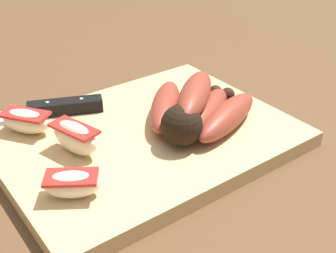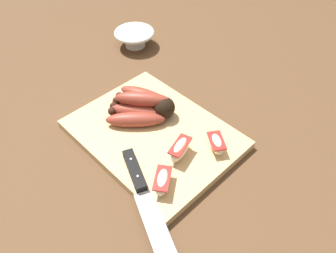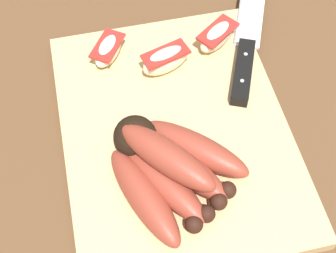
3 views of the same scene
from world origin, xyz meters
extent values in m
plane|color=brown|center=(0.00, 0.00, 0.00)|extent=(6.00, 6.00, 0.00)
cube|color=tan|center=(-0.01, 0.00, 0.01)|extent=(0.36, 0.27, 0.02)
sphere|color=black|center=(0.01, -0.05, 0.05)|extent=(0.05, 0.05, 0.05)
ellipsoid|color=brown|center=(0.08, -0.06, 0.04)|extent=(0.14, 0.08, 0.03)
sphere|color=black|center=(0.12, -0.01, 0.04)|extent=(0.02, 0.02, 0.02)
ellipsoid|color=brown|center=(0.06, -0.03, 0.04)|extent=(0.14, 0.10, 0.03)
sphere|color=black|center=(0.11, 0.01, 0.04)|extent=(0.02, 0.02, 0.02)
ellipsoid|color=brown|center=(0.05, -0.01, 0.04)|extent=(0.13, 0.11, 0.03)
sphere|color=black|center=(0.10, 0.02, 0.04)|extent=(0.02, 0.02, 0.02)
ellipsoid|color=brown|center=(0.03, 0.01, 0.04)|extent=(0.12, 0.12, 0.03)
sphere|color=black|center=(0.09, 0.04, 0.04)|extent=(0.02, 0.02, 0.02)
ellipsoid|color=brown|center=(0.05, -0.02, 0.06)|extent=(0.12, 0.11, 0.04)
cube|color=silver|center=(-0.20, 0.16, 0.02)|extent=(0.18, 0.10, 0.00)
cube|color=#99999E|center=(-0.21, 0.15, 0.02)|extent=(0.16, 0.07, 0.00)
cube|color=black|center=(-0.07, 0.10, 0.03)|extent=(0.10, 0.06, 0.02)
cylinder|color=#B2B2B7|center=(-0.05, 0.10, 0.04)|extent=(0.01, 0.01, 0.00)
cylinder|color=#B2B2B7|center=(-0.09, 0.11, 0.04)|extent=(0.01, 0.01, 0.00)
ellipsoid|color=#F4E5C1|center=(-0.14, -0.06, 0.03)|extent=(0.06, 0.06, 0.03)
cube|color=red|center=(-0.14, -0.06, 0.04)|extent=(0.06, 0.05, 0.00)
ellipsoid|color=#F4E5C1|center=(-0.10, 0.01, 0.04)|extent=(0.04, 0.07, 0.04)
cube|color=red|center=(-0.10, 0.01, 0.05)|extent=(0.04, 0.07, 0.00)
ellipsoid|color=#F4E5C1|center=(-0.13, 0.09, 0.04)|extent=(0.06, 0.07, 0.03)
cube|color=red|center=(-0.13, 0.09, 0.05)|extent=(0.06, 0.06, 0.00)
cylinder|color=silver|center=(0.31, -0.22, 0.00)|extent=(0.06, 0.06, 0.01)
torus|color=silver|center=(0.31, -0.22, 0.04)|extent=(0.12, 0.12, 0.01)
cone|color=silver|center=(0.31, -0.22, 0.03)|extent=(0.10, 0.10, 0.05)
camera|label=1|loc=(-0.28, -0.40, 0.31)|focal=47.36mm
camera|label=2|loc=(-0.40, 0.33, 0.56)|focal=35.25mm
camera|label=3|loc=(0.29, -0.08, 0.52)|focal=51.17mm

